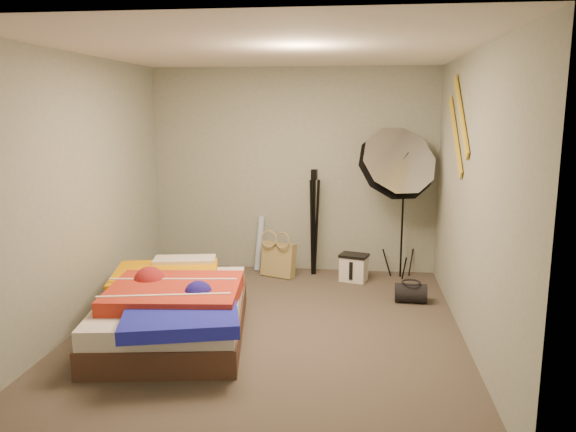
# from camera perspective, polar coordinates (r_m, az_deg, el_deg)

# --- Properties ---
(floor) EXTENTS (4.00, 4.00, 0.00)m
(floor) POSITION_cam_1_polar(r_m,az_deg,el_deg) (5.32, -1.88, -11.30)
(floor) COLOR #4D4338
(floor) RESTS_ON ground
(ceiling) EXTENTS (4.00, 4.00, 0.00)m
(ceiling) POSITION_cam_1_polar(r_m,az_deg,el_deg) (4.95, -2.06, 16.55)
(ceiling) COLOR silver
(ceiling) RESTS_ON wall_back
(wall_back) EXTENTS (3.50, 0.00, 3.50)m
(wall_back) POSITION_cam_1_polar(r_m,az_deg,el_deg) (6.95, 0.56, 4.62)
(wall_back) COLOR #99A191
(wall_back) RESTS_ON floor
(wall_front) EXTENTS (3.50, 0.00, 3.50)m
(wall_front) POSITION_cam_1_polar(r_m,az_deg,el_deg) (3.07, -7.70, -3.60)
(wall_front) COLOR #99A191
(wall_front) RESTS_ON floor
(wall_left) EXTENTS (0.00, 4.00, 4.00)m
(wall_left) POSITION_cam_1_polar(r_m,az_deg,el_deg) (5.53, -20.20, 2.32)
(wall_left) COLOR #99A191
(wall_left) RESTS_ON floor
(wall_right) EXTENTS (0.00, 4.00, 4.00)m
(wall_right) POSITION_cam_1_polar(r_m,az_deg,el_deg) (5.03, 18.16, 1.64)
(wall_right) COLOR #99A191
(wall_right) RESTS_ON floor
(tote_bag) EXTENTS (0.45, 0.32, 0.43)m
(tote_bag) POSITION_cam_1_polar(r_m,az_deg,el_deg) (6.82, -0.97, -4.44)
(tote_bag) COLOR tan
(tote_bag) RESTS_ON floor
(wrapping_roll) EXTENTS (0.15, 0.21, 0.68)m
(wrapping_roll) POSITION_cam_1_polar(r_m,az_deg,el_deg) (7.07, -2.92, -2.77)
(wrapping_roll) COLOR #6896DD
(wrapping_roll) RESTS_ON floor
(camera_case) EXTENTS (0.35, 0.29, 0.30)m
(camera_case) POSITION_cam_1_polar(r_m,az_deg,el_deg) (6.70, 6.69, -5.32)
(camera_case) COLOR white
(camera_case) RESTS_ON floor
(duffel_bag) EXTENTS (0.34, 0.21, 0.20)m
(duffel_bag) POSITION_cam_1_polar(r_m,az_deg,el_deg) (6.09, 12.37, -7.65)
(duffel_bag) COLOR black
(duffel_bag) RESTS_ON floor
(wall_stripe_upper) EXTENTS (0.02, 0.91, 0.78)m
(wall_stripe_upper) POSITION_cam_1_polar(r_m,az_deg,el_deg) (5.56, 17.19, 9.79)
(wall_stripe_upper) COLOR gold
(wall_stripe_upper) RESTS_ON wall_right
(wall_stripe_lower) EXTENTS (0.02, 0.91, 0.78)m
(wall_stripe_lower) POSITION_cam_1_polar(r_m,az_deg,el_deg) (5.81, 16.65, 7.87)
(wall_stripe_lower) COLOR gold
(wall_stripe_lower) RESTS_ON wall_right
(bed) EXTENTS (1.54, 2.03, 0.52)m
(bed) POSITION_cam_1_polar(r_m,az_deg,el_deg) (5.17, -11.55, -9.13)
(bed) COLOR #4E3226
(bed) RESTS_ON floor
(photo_umbrella) EXTENTS (1.01, 0.87, 1.90)m
(photo_umbrella) POSITION_cam_1_polar(r_m,az_deg,el_deg) (6.56, 10.88, 5.04)
(photo_umbrella) COLOR black
(photo_umbrella) RESTS_ON floor
(camera_tripod) EXTENTS (0.08, 0.08, 1.29)m
(camera_tripod) POSITION_cam_1_polar(r_m,az_deg,el_deg) (6.79, 2.65, 0.12)
(camera_tripod) COLOR black
(camera_tripod) RESTS_ON floor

